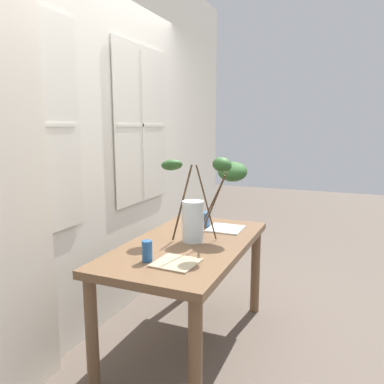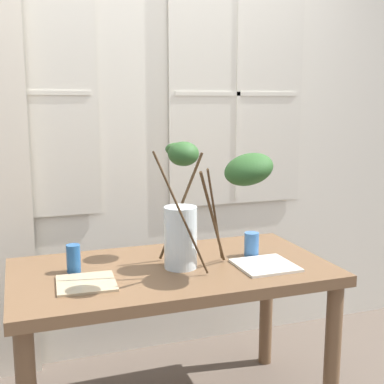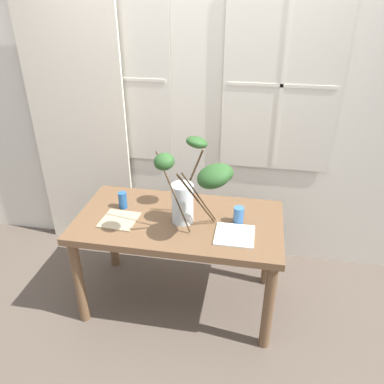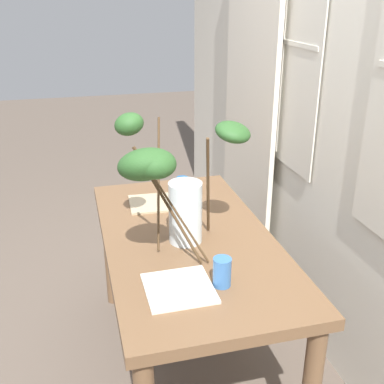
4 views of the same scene
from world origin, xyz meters
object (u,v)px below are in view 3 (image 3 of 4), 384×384
Objects in this scene: plate_square_left at (119,220)px; plate_square_right at (235,235)px; dining_table at (179,231)px; drinking_glass_blue_left at (123,200)px; drinking_glass_blue_right at (239,215)px; vase_with_branches at (195,185)px.

plate_square_left is 0.94× the size of plate_square_right.
plate_square_left is (-0.40, -0.10, 0.11)m from dining_table.
drinking_glass_blue_left reaches higher than plate_square_left.
plate_square_right is at bearing -2.91° from plate_square_left.
drinking_glass_blue_right is at bearing 4.11° from dining_table.
drinking_glass_blue_right is at bearing -3.12° from drinking_glass_blue_left.
vase_with_branches is 2.69× the size of plate_square_left.
plate_square_right is (-0.01, -0.16, -0.05)m from drinking_glass_blue_right.
drinking_glass_blue_left reaches higher than plate_square_right.
drinking_glass_blue_right reaches higher than dining_table.
drinking_glass_blue_right is at bearing 8.78° from plate_square_left.
drinking_glass_blue_left is 0.49× the size of plate_square_right.
dining_table is at bearing -9.95° from drinking_glass_blue_left.
drinking_glass_blue_right is at bearing 25.20° from vase_with_branches.
vase_with_branches is (0.13, -0.10, 0.43)m from dining_table.
drinking_glass_blue_left is at bearing 165.67° from plate_square_right.
dining_table is 0.44m from drinking_glass_blue_right.
vase_with_branches reaches higher than dining_table.
drinking_glass_blue_left is 0.84m from drinking_glass_blue_right.
drinking_glass_blue_left is at bearing 162.69° from vase_with_branches.
plate_square_left is (-0.80, -0.12, -0.05)m from drinking_glass_blue_right.
dining_table is 2.24× the size of vase_with_branches.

